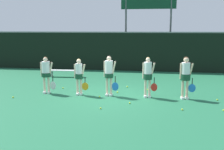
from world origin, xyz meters
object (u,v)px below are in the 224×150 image
(tennis_ball_1, at_px, (13,97))
(player_1, at_px, (79,74))
(player_4, at_px, (186,74))
(scoreboard, at_px, (148,8))
(tennis_ball_11, at_px, (117,92))
(tennis_ball_0, at_px, (148,89))
(tennis_ball_4, at_px, (127,87))
(tennis_ball_10, at_px, (99,97))
(player_0, at_px, (46,72))
(tennis_ball_2, at_px, (223,110))
(tennis_ball_6, at_px, (101,108))
(bench_courtside, at_px, (65,71))
(tennis_ball_5, at_px, (130,103))
(tennis_ball_9, at_px, (63,88))
(player_3, at_px, (148,74))
(tennis_ball_3, at_px, (217,100))
(tennis_ball_8, at_px, (186,89))
(player_2, at_px, (109,72))
(tennis_ball_7, at_px, (182,109))

(tennis_ball_1, bearing_deg, player_1, 20.30)
(player_1, bearing_deg, player_4, -5.44)
(scoreboard, xyz_separation_m, tennis_ball_11, (-1.16, -7.99, -4.37))
(tennis_ball_0, bearing_deg, scoreboard, 91.80)
(tennis_ball_4, height_order, tennis_ball_10, tennis_ball_4)
(player_0, distance_m, tennis_ball_1, 1.80)
(tennis_ball_2, xyz_separation_m, tennis_ball_6, (-4.46, -0.47, 0.00))
(tennis_ball_1, bearing_deg, player_4, 8.09)
(bench_courtside, bearing_deg, tennis_ball_5, -52.63)
(tennis_ball_9, bearing_deg, tennis_ball_5, -31.15)
(player_0, height_order, player_3, player_3)
(tennis_ball_0, height_order, tennis_ball_3, tennis_ball_3)
(tennis_ball_1, relative_size, tennis_ball_10, 1.12)
(tennis_ball_5, xyz_separation_m, tennis_ball_9, (-3.53, 2.14, -0.00))
(player_4, bearing_deg, tennis_ball_8, 70.24)
(tennis_ball_0, height_order, tennis_ball_11, tennis_ball_11)
(tennis_ball_9, bearing_deg, player_4, -10.01)
(player_2, xyz_separation_m, tennis_ball_5, (1.02, -1.12, -1.03))
(tennis_ball_0, bearing_deg, player_0, -163.74)
(player_1, xyz_separation_m, tennis_ball_8, (4.89, 1.76, -0.91))
(tennis_ball_1, xyz_separation_m, tennis_ball_9, (1.52, 2.06, -0.00))
(bench_courtside, height_order, tennis_ball_5, bench_courtside)
(tennis_ball_8, relative_size, tennis_ball_9, 1.04)
(tennis_ball_7, distance_m, tennis_ball_11, 3.52)
(tennis_ball_7, bearing_deg, player_0, 164.20)
(bench_courtside, xyz_separation_m, tennis_ball_11, (3.73, -3.50, -0.34))
(tennis_ball_4, relative_size, tennis_ball_9, 1.05)
(player_0, bearing_deg, player_2, -10.63)
(player_0, xyz_separation_m, player_1, (1.58, -0.06, -0.05))
(player_2, bearing_deg, tennis_ball_2, -14.23)
(bench_courtside, bearing_deg, player_0, -86.01)
(player_0, relative_size, tennis_ball_0, 25.86)
(player_1, xyz_separation_m, tennis_ball_7, (4.35, -1.62, -0.92))
(player_0, relative_size, tennis_ball_10, 26.33)
(tennis_ball_3, bearing_deg, tennis_ball_6, -157.34)
(tennis_ball_10, height_order, tennis_ball_11, tennis_ball_11)
(player_3, relative_size, tennis_ball_0, 26.81)
(player_4, xyz_separation_m, tennis_ball_4, (-2.63, 1.80, -1.04))
(player_1, distance_m, tennis_ball_10, 1.38)
(tennis_ball_4, distance_m, tennis_ball_6, 3.83)
(player_4, bearing_deg, tennis_ball_0, 129.05)
(tennis_ball_6, bearing_deg, bench_courtside, 119.70)
(tennis_ball_1, relative_size, tennis_ball_8, 1.03)
(player_0, bearing_deg, player_3, -10.49)
(bench_courtside, height_order, tennis_ball_1, bench_courtside)
(bench_courtside, relative_size, player_0, 1.25)
(player_0, height_order, tennis_ball_0, player_0)
(player_1, bearing_deg, tennis_ball_3, -6.28)
(player_2, xyz_separation_m, tennis_ball_7, (3.00, -1.67, -1.03))
(tennis_ball_6, xyz_separation_m, tennis_ball_10, (-0.38, 1.63, -0.00))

